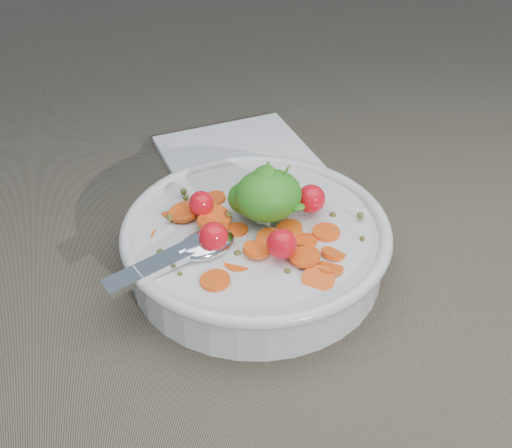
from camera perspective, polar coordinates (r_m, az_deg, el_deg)
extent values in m
plane|color=#716651|center=(0.63, 0.57, -2.03)|extent=(6.00, 6.00, 0.00)
cylinder|color=silver|center=(0.59, 0.00, -2.16)|extent=(0.23, 0.23, 0.04)
torus|color=silver|center=(0.58, 0.00, -0.45)|extent=(0.24, 0.24, 0.01)
cylinder|color=silver|center=(0.60, 0.00, -3.59)|extent=(0.12, 0.12, 0.01)
cylinder|color=brown|center=(0.59, 0.00, -2.16)|extent=(0.21, 0.21, 0.03)
cylinder|color=#FF5C15|center=(0.55, 0.01, -2.32)|extent=(0.03, 0.03, 0.01)
cylinder|color=#FF5C15|center=(0.57, -3.89, 0.01)|extent=(0.04, 0.04, 0.02)
cylinder|color=#FF5C15|center=(0.61, -3.79, 2.22)|extent=(0.03, 0.03, 0.01)
cylinder|color=#FF5C15|center=(0.56, 1.33, -1.49)|extent=(0.04, 0.04, 0.01)
cylinder|color=#FF5C15|center=(0.58, -3.61, 0.62)|extent=(0.04, 0.03, 0.02)
cylinder|color=#FF5C15|center=(0.60, -7.28, 1.09)|extent=(0.04, 0.04, 0.01)
cylinder|color=#FF5C15|center=(0.62, 2.26, 3.37)|extent=(0.03, 0.03, 0.01)
cylinder|color=#FF5C15|center=(0.54, 6.57, -3.94)|extent=(0.03, 0.03, 0.01)
cylinder|color=#FF5C15|center=(0.59, -3.33, 0.01)|extent=(0.03, 0.03, 0.01)
cylinder|color=#FF5C15|center=(0.58, -8.29, -1.23)|extent=(0.03, 0.03, 0.01)
cylinder|color=#FF5C15|center=(0.57, 6.25, -0.72)|extent=(0.03, 0.03, 0.00)
cylinder|color=#FF5C15|center=(0.54, 4.39, -2.92)|extent=(0.04, 0.04, 0.01)
cylinder|color=#FF5C15|center=(0.59, 0.08, 1.37)|extent=(0.03, 0.03, 0.01)
cylinder|color=#FF5C15|center=(0.59, -6.43, 1.07)|extent=(0.04, 0.04, 0.01)
cylinder|color=#FF5C15|center=(0.56, 4.38, -1.48)|extent=(0.03, 0.03, 0.01)
cylinder|color=#FF5C15|center=(0.55, 6.87, -2.64)|extent=(0.02, 0.03, 0.01)
cylinder|color=#FF5C15|center=(0.57, -4.08, -0.87)|extent=(0.03, 0.03, 0.01)
cylinder|color=#FF5C15|center=(0.52, -3.66, -5.02)|extent=(0.04, 0.04, 0.01)
cylinder|color=#FF5C15|center=(0.58, -1.80, -0.58)|extent=(0.03, 0.03, 0.01)
cylinder|color=#FF5C15|center=(0.57, 2.98, -0.50)|extent=(0.02, 0.02, 0.01)
cylinder|color=#FF5C15|center=(0.53, 5.54, -4.94)|extent=(0.04, 0.04, 0.01)
cylinder|color=#FF5C15|center=(0.54, -1.60, -3.61)|extent=(0.03, 0.03, 0.01)
sphere|color=#4E521B|center=(0.57, 9.44, -1.27)|extent=(0.00, 0.00, 0.00)
sphere|color=#4E521B|center=(0.58, -2.46, 0.84)|extent=(0.01, 0.01, 0.01)
sphere|color=#4E521B|center=(0.58, -7.69, 0.56)|extent=(0.01, 0.01, 0.01)
sphere|color=#4E521B|center=(0.55, -8.50, -2.53)|extent=(0.01, 0.01, 0.01)
sphere|color=#4E521B|center=(0.55, -3.93, -2.00)|extent=(0.00, 0.00, 0.00)
sphere|color=#4E521B|center=(0.55, -4.16, -1.91)|extent=(0.00, 0.00, 0.00)
sphere|color=#4E521B|center=(0.53, 2.83, -4.18)|extent=(0.01, 0.01, 0.01)
sphere|color=#4E521B|center=(0.62, 1.31, 2.84)|extent=(0.00, 0.00, 0.00)
sphere|color=#4E521B|center=(0.60, 6.85, 0.78)|extent=(0.01, 0.01, 0.01)
sphere|color=#4E521B|center=(0.62, -4.88, 2.54)|extent=(0.01, 0.01, 0.01)
sphere|color=#4E521B|center=(0.62, -6.46, 2.87)|extent=(0.01, 0.01, 0.01)
sphere|color=#4E521B|center=(0.59, 9.25, 0.75)|extent=(0.01, 0.01, 0.01)
sphere|color=#4E521B|center=(0.55, -1.66, -2.64)|extent=(0.01, 0.01, 0.01)
sphere|color=#4E521B|center=(0.61, -2.17, 2.57)|extent=(0.01, 0.01, 0.01)
sphere|color=#4E521B|center=(0.60, 1.25, 1.78)|extent=(0.01, 0.01, 0.01)
sphere|color=#4E521B|center=(0.53, -6.77, -4.42)|extent=(0.00, 0.00, 0.00)
sphere|color=#4E521B|center=(0.61, -6.25, 2.34)|extent=(0.01, 0.01, 0.01)
sphere|color=#4E521B|center=(0.56, -3.24, -1.21)|extent=(0.00, 0.00, 0.00)
sphere|color=red|center=(0.59, 4.91, 2.24)|extent=(0.03, 0.03, 0.03)
sphere|color=red|center=(0.61, 0.95, 3.64)|extent=(0.02, 0.02, 0.02)
sphere|color=red|center=(0.58, -4.88, 1.82)|extent=(0.02, 0.02, 0.02)
sphere|color=red|center=(0.54, -3.81, -1.12)|extent=(0.03, 0.03, 0.03)
sphere|color=red|center=(0.53, 2.30, -1.77)|extent=(0.03, 0.03, 0.03)
ellipsoid|color=#349020|center=(0.57, 1.06, 2.57)|extent=(0.06, 0.05, 0.05)
ellipsoid|color=#349020|center=(0.58, -0.77, 2.33)|extent=(0.04, 0.04, 0.03)
ellipsoid|color=#349020|center=(0.58, -0.47, 3.57)|extent=(0.02, 0.02, 0.01)
ellipsoid|color=#349020|center=(0.56, 0.66, 4.46)|extent=(0.03, 0.03, 0.02)
ellipsoid|color=#349020|center=(0.57, 2.51, 3.15)|extent=(0.03, 0.02, 0.02)
ellipsoid|color=#349020|center=(0.57, 0.70, 3.93)|extent=(0.02, 0.02, 0.01)
ellipsoid|color=#349020|center=(0.56, 1.00, 3.06)|extent=(0.02, 0.03, 0.02)
ellipsoid|color=#349020|center=(0.56, -0.44, 3.32)|extent=(0.02, 0.02, 0.02)
ellipsoid|color=#349020|center=(0.56, 3.65, 1.51)|extent=(0.02, 0.02, 0.01)
ellipsoid|color=#349020|center=(0.56, 0.26, 3.80)|extent=(0.02, 0.02, 0.01)
ellipsoid|color=#349020|center=(0.56, 0.02, 3.65)|extent=(0.02, 0.02, 0.02)
ellipsoid|color=#349020|center=(0.57, 1.86, 3.27)|extent=(0.02, 0.02, 0.01)
ellipsoid|color=#349020|center=(0.57, -0.71, 2.93)|extent=(0.03, 0.03, 0.02)
ellipsoid|color=#349020|center=(0.58, 2.67, 2.85)|extent=(0.02, 0.02, 0.01)
ellipsoid|color=#349020|center=(0.57, 0.63, 4.08)|extent=(0.03, 0.03, 0.03)
ellipsoid|color=#349020|center=(0.57, 1.21, 3.17)|extent=(0.02, 0.03, 0.01)
ellipsoid|color=#349020|center=(0.59, 0.16, 3.77)|extent=(0.02, 0.02, 0.01)
ellipsoid|color=#349020|center=(0.56, 0.98, 3.67)|extent=(0.01, 0.02, 0.01)
ellipsoid|color=#349020|center=(0.59, 1.80, 4.05)|extent=(0.03, 0.03, 0.03)
ellipsoid|color=#349020|center=(0.56, 1.06, 4.05)|extent=(0.02, 0.02, 0.02)
cylinder|color=#4C8C33|center=(0.56, 2.32, 3.47)|extent=(0.02, 0.00, 0.04)
cylinder|color=#4C8C33|center=(0.57, 1.50, 3.98)|extent=(0.01, 0.00, 0.04)
cylinder|color=#4C8C33|center=(0.57, 1.49, 3.78)|extent=(0.01, 0.01, 0.04)
cylinder|color=#4C8C33|center=(0.57, 2.26, 3.74)|extent=(0.01, 0.01, 0.04)
ellipsoid|color=silver|center=(0.55, -4.46, -1.82)|extent=(0.06, 0.05, 0.02)
cube|color=silver|center=(0.54, -8.35, -3.43)|extent=(0.10, 0.05, 0.02)
cylinder|color=silver|center=(0.54, -6.00, -2.37)|extent=(0.02, 0.01, 0.01)
cube|color=white|center=(0.76, -1.73, 6.23)|extent=(0.18, 0.16, 0.01)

